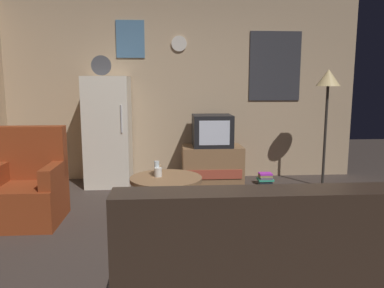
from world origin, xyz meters
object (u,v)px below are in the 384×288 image
tv_stand (212,165)px  mug_ceramic_tan (158,169)px  standing_lamp (328,87)px  couch (278,286)px  fridge (108,131)px  coffee_table (166,200)px  mug_ceramic_white (158,172)px  wine_glass (157,168)px  book_stack (265,179)px  crt_tv (212,131)px  armchair (28,189)px

tv_stand → mug_ceramic_tan: bearing=-118.6°
standing_lamp → couch: size_ratio=0.94×
fridge → mug_ceramic_tan: 1.57m
standing_lamp → coffee_table: standing_lamp is taller
tv_stand → standing_lamp: (1.49, -0.30, 1.09)m
standing_lamp → mug_ceramic_white: 2.65m
wine_glass → couch: 2.00m
standing_lamp → coffee_table: 2.71m
wine_glass → couch: (0.70, -1.86, -0.24)m
fridge → tv_stand: 1.52m
tv_stand → mug_ceramic_white: size_ratio=9.33×
mug_ceramic_white → mug_ceramic_tan: same height
fridge → book_stack: bearing=-4.1°
book_stack → wine_glass: bearing=-138.2°
crt_tv → couch: (-0.05, -3.31, -0.44)m
book_stack → fridge: bearing=175.9°
mug_ceramic_white → book_stack: bearing=42.9°
crt_tv → mug_ceramic_white: crt_tv is taller
tv_stand → mug_ceramic_white: mug_ceramic_white is taller
standing_lamp → coffee_table: (-2.15, -1.22, -1.12)m
tv_stand → mug_ceramic_white: (-0.73, -1.49, 0.26)m
couch → crt_tv: bearing=89.2°
fridge → crt_tv: bearing=-1.5°
coffee_table → book_stack: coffee_table is taller
mug_ceramic_tan → armchair: 1.34m
fridge → coffee_table: size_ratio=2.46×
crt_tv → book_stack: size_ratio=2.56×
standing_lamp → book_stack: 1.49m
coffee_table → armchair: armchair is taller
armchair → book_stack: armchair is taller
armchair → couch: size_ratio=0.56×
crt_tv → couch: bearing=-90.8°
coffee_table → fridge: bearing=116.9°
standing_lamp → book_stack: size_ratio=7.53×
wine_glass → tv_stand: bearing=62.8°
fridge → crt_tv: 1.44m
mug_ceramic_white → mug_ceramic_tan: size_ratio=1.00×
armchair → book_stack: bearing=23.6°
tv_stand → mug_ceramic_tan: mug_ceramic_tan is taller
fridge → mug_ceramic_white: bearing=-64.9°
crt_tv → wine_glass: crt_tv is taller
mug_ceramic_tan → couch: 2.09m
wine_glass → mug_ceramic_tan: (0.01, 0.10, -0.03)m
couch → armchair: bearing=135.8°
mug_ceramic_tan → couch: size_ratio=0.05×
coffee_table → crt_tv: bearing=66.9°
mug_ceramic_tan → armchair: armchair is taller
mug_ceramic_white → mug_ceramic_tan: bearing=91.9°
fridge → book_stack: fridge is taller
fridge → mug_ceramic_tan: fridge is taller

